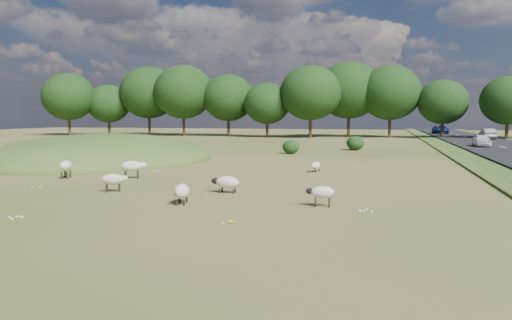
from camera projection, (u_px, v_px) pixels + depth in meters
The scene contains 15 objects.
ground at pixel (280, 155), 42.42m from camera, with size 160.00×160.00×0.00m, color #394D18.
mound at pixel (103, 160), 37.65m from camera, with size 16.00×20.00×4.00m, color #33561E.
road at pixel (508, 150), 47.15m from camera, with size 8.00×150.00×0.25m, color black.
treeline at pixel (319, 94), 76.30m from camera, with size 96.28×14.66×11.70m.
shrubs at pixel (259, 143), 48.74m from camera, with size 24.34×7.64×1.38m.
sheep_0 at pixel (132, 166), 26.46m from camera, with size 1.37×0.98×0.96m.
sheep_1 at pixel (113, 179), 21.85m from camera, with size 1.15×0.82×0.80m.
sheep_2 at pixel (66, 166), 26.57m from camera, with size 0.92×1.39×0.96m.
sheep_3 at pixel (227, 182), 21.58m from camera, with size 1.30×0.64×0.74m.
sheep_4 at pixel (316, 166), 29.50m from camera, with size 0.64×1.11×0.62m.
sheep_5 at pixel (322, 192), 18.34m from camera, with size 1.08×0.54×0.76m.
sheep_6 at pixel (182, 191), 18.91m from camera, with size 0.82×1.39×0.77m.
car_1 at pixel (482, 140), 49.95m from camera, with size 1.45×3.59×1.22m, color white.
car_2 at pixel (488, 134), 65.67m from camera, with size 1.46×4.19×1.38m, color #929599.
car_6 at pixel (441, 129), 85.75m from camera, with size 2.40×5.21×1.45m, color navy.
Camera 1 is at (8.49, -21.48, 3.36)m, focal length 35.00 mm.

